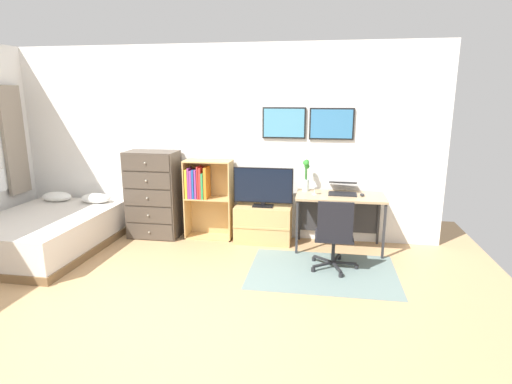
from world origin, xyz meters
name	(u,v)px	position (x,y,z in m)	size (l,w,h in m)	color
ground_plane	(160,317)	(0.00, 0.00, 0.00)	(7.20, 7.20, 0.00)	tan
wall_back_with_posters	(222,143)	(0.02, 2.43, 1.35)	(6.12, 0.09, 2.70)	white
area_rug	(322,272)	(1.49, 1.27, 0.00)	(1.70, 1.20, 0.01)	slate
bed	(47,232)	(-2.13, 1.39, 0.25)	(1.44, 1.97, 0.61)	brown
dresser	(154,195)	(-0.94, 2.15, 0.62)	(0.72, 0.46, 1.25)	#4C4238
bookshelf	(204,192)	(-0.20, 2.22, 0.67)	(0.67, 0.30, 1.13)	tan
tv_stand	(263,224)	(0.65, 2.17, 0.26)	(0.78, 0.41, 0.52)	tan
television	(263,187)	(0.65, 2.15, 0.79)	(0.82, 0.16, 0.54)	black
desk	(340,203)	(1.69, 2.15, 0.61)	(1.14, 0.60, 0.74)	tan
office_chair	(334,234)	(1.61, 1.32, 0.46)	(0.56, 0.58, 0.86)	#232326
laptop	(343,189)	(1.72, 2.18, 0.80)	(0.38, 0.41, 0.16)	black
computer_mouse	(362,195)	(1.96, 2.07, 0.76)	(0.06, 0.10, 0.03)	#262628
bamboo_vase	(306,174)	(1.23, 2.23, 0.97)	(0.09, 0.11, 0.43)	silver
wine_glass	(315,185)	(1.35, 2.04, 0.87)	(0.07, 0.07, 0.18)	silver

